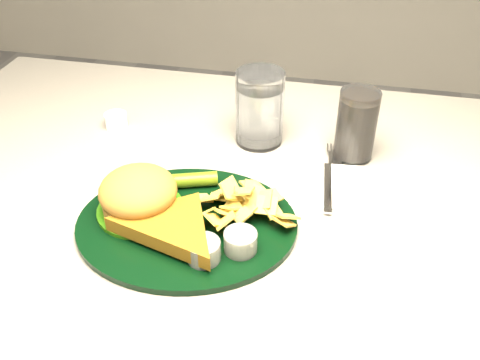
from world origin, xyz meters
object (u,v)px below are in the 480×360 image
object	(u,v)px
fork_napkin	(328,184)
cola_glass	(356,125)
dinner_plate	(186,208)
water_glass	(260,108)
table	(231,339)

from	to	relation	value
fork_napkin	cola_glass	bearing A→B (deg)	66.29
dinner_plate	water_glass	distance (m)	0.26
table	cola_glass	size ratio (longest dim) A/B	9.87
table	water_glass	world-z (taller)	water_glass
water_glass	cola_glass	bearing A→B (deg)	-5.67
fork_napkin	table	bearing A→B (deg)	-170.23
fork_napkin	water_glass	bearing A→B (deg)	134.85
water_glass	fork_napkin	size ratio (longest dim) A/B	0.79
table	dinner_plate	bearing A→B (deg)	-110.88
table	water_glass	xyz separation A→B (m)	(0.02, 0.15, 0.44)
table	fork_napkin	distance (m)	0.41
table	fork_napkin	world-z (taller)	fork_napkin
dinner_plate	cola_glass	distance (m)	0.33
dinner_plate	fork_napkin	xyz separation A→B (m)	(0.19, 0.14, -0.03)
dinner_plate	cola_glass	bearing A→B (deg)	37.52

